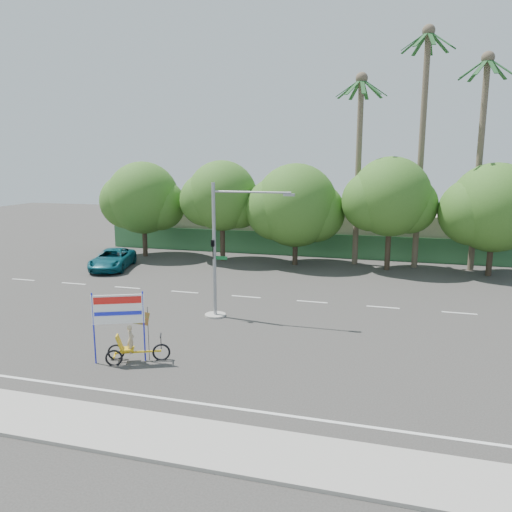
# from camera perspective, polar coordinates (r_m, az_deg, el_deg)

# --- Properties ---
(ground) EXTENTS (120.00, 120.00, 0.00)m
(ground) POSITION_cam_1_polar(r_m,az_deg,el_deg) (22.29, -2.15, -10.44)
(ground) COLOR #33302D
(ground) RESTS_ON ground
(sidewalk_near) EXTENTS (50.00, 2.40, 0.12)m
(sidewalk_near) POSITION_cam_1_polar(r_m,az_deg,el_deg) (16.01, -10.87, -19.58)
(sidewalk_near) COLOR gray
(sidewalk_near) RESTS_ON ground
(fence) EXTENTS (38.00, 0.08, 2.00)m
(fence) POSITION_cam_1_polar(r_m,az_deg,el_deg) (42.34, 6.74, 1.23)
(fence) COLOR #336B3D
(fence) RESTS_ON ground
(building_left) EXTENTS (12.00, 8.00, 4.00)m
(building_left) POSITION_cam_1_polar(r_m,az_deg,el_deg) (48.98, -4.05, 3.79)
(building_left) COLOR beige
(building_left) RESTS_ON ground
(building_right) EXTENTS (14.00, 8.00, 3.60)m
(building_right) POSITION_cam_1_polar(r_m,az_deg,el_deg) (46.21, 17.50, 2.62)
(building_right) COLOR beige
(building_right) RESTS_ON ground
(tree_far_left) EXTENTS (7.14, 6.00, 7.96)m
(tree_far_left) POSITION_cam_1_polar(r_m,az_deg,el_deg) (43.05, -12.83, 6.24)
(tree_far_left) COLOR #473828
(tree_far_left) RESTS_ON ground
(tree_left) EXTENTS (6.66, 5.60, 8.07)m
(tree_left) POSITION_cam_1_polar(r_m,az_deg,el_deg) (40.18, -3.96, 6.59)
(tree_left) COLOR #473828
(tree_left) RESTS_ON ground
(tree_center) EXTENTS (7.62, 6.40, 7.85)m
(tree_center) POSITION_cam_1_polar(r_m,az_deg,el_deg) (38.65, 4.49, 5.53)
(tree_center) COLOR #473828
(tree_center) RESTS_ON ground
(tree_right) EXTENTS (6.90, 5.80, 8.36)m
(tree_right) POSITION_cam_1_polar(r_m,az_deg,el_deg) (37.86, 15.03, 6.24)
(tree_right) COLOR #473828
(tree_right) RESTS_ON ground
(tree_far_right) EXTENTS (7.38, 6.20, 7.94)m
(tree_far_right) POSITION_cam_1_polar(r_m,az_deg,el_deg) (38.47, 25.48, 4.73)
(tree_far_right) COLOR #473828
(tree_far_right) RESTS_ON ground
(palm_tall) EXTENTS (3.73, 3.79, 17.45)m
(palm_tall) POSITION_cam_1_polar(r_m,az_deg,el_deg) (39.34, 18.52, 13.85)
(palm_tall) COLOR #70604C
(palm_tall) RESTS_ON ground
(palm_mid) EXTENTS (3.73, 3.79, 15.45)m
(palm_mid) POSITION_cam_1_polar(r_m,az_deg,el_deg) (39.66, 24.32, 11.88)
(palm_mid) COLOR #70604C
(palm_mid) RESTS_ON ground
(palm_short) EXTENTS (3.73, 3.79, 14.45)m
(palm_short) POSITION_cam_1_polar(r_m,az_deg,el_deg) (39.35, 11.68, 11.84)
(palm_short) COLOR #70604C
(palm_short) RESTS_ON ground
(traffic_signal) EXTENTS (4.72, 1.10, 7.00)m
(traffic_signal) POSITION_cam_1_polar(r_m,az_deg,el_deg) (25.77, -4.15, -0.72)
(traffic_signal) COLOR gray
(traffic_signal) RESTS_ON ground
(trike_billboard) EXTENTS (2.83, 1.43, 3.00)m
(trike_billboard) POSITION_cam_1_polar(r_m,az_deg,el_deg) (21.09, -14.56, -8.58)
(trike_billboard) COLOR black
(trike_billboard) RESTS_ON ground
(pickup_truck) EXTENTS (3.73, 5.81, 1.49)m
(pickup_truck) POSITION_cam_1_polar(r_m,az_deg,el_deg) (39.02, -16.09, -0.35)
(pickup_truck) COLOR #0D5160
(pickup_truck) RESTS_ON ground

